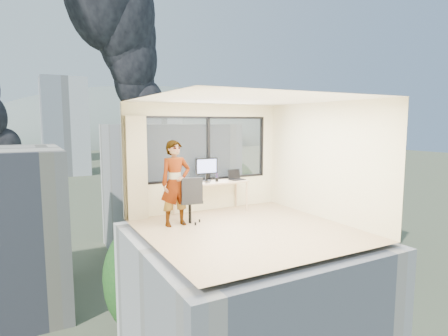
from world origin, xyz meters
TOP-DOWN VIEW (x-y plane):
  - floor at (0.00, 0.00)m, footprint 4.00×4.00m
  - ceiling at (0.00, 0.00)m, footprint 4.00×4.00m
  - wall_front at (0.00, -2.00)m, footprint 4.00×0.01m
  - wall_left at (-2.00, 0.00)m, footprint 0.01×4.00m
  - wall_right at (2.00, 0.00)m, footprint 0.01×4.00m
  - window_wall at (0.05, 2.00)m, footprint 3.30×0.16m
  - curtain at (-1.72, 1.88)m, footprint 0.45×0.14m
  - desk at (0.00, 1.66)m, footprint 1.80×0.60m
  - chair at (-0.82, 1.02)m, footprint 0.60×0.60m
  - person at (-1.14, 1.01)m, footprint 0.67×0.45m
  - monitor at (-0.04, 1.80)m, footprint 0.57×0.12m
  - game_console at (-0.60, 1.89)m, footprint 0.38×0.33m
  - laptop at (0.70, 1.62)m, footprint 0.40×0.42m
  - cellphone at (-0.16, 1.53)m, footprint 0.12×0.06m
  - pen_cup at (0.14, 1.62)m, footprint 0.09×0.09m
  - handbag at (0.80, 1.87)m, footprint 0.27×0.15m
  - exterior_ground at (0.00, 120.00)m, footprint 400.00×400.00m
  - near_bldg_b at (12.00, 38.00)m, footprint 14.00×13.00m
  - near_bldg_c at (30.00, 28.00)m, footprint 12.00×10.00m
  - far_tower_b at (8.00, 120.00)m, footprint 13.00×13.00m
  - far_tower_c at (45.00, 140.00)m, footprint 15.00×15.00m
  - hill_b at (100.00, 320.00)m, footprint 300.00×220.00m
  - tree_b at (4.00, 18.00)m, footprint 7.60×7.60m
  - tree_c at (22.00, 40.00)m, footprint 8.40×8.40m
  - smoke_plume_b at (55.00, 170.00)m, footprint 30.00×18.00m

SIDE VIEW (x-z plane):
  - exterior_ground at x=0.00m, z-range -14.02..-13.98m
  - hill_b at x=100.00m, z-range -62.00..34.00m
  - tree_b at x=4.00m, z-range -14.00..-5.00m
  - near_bldg_c at x=30.00m, z-range -14.00..-4.00m
  - tree_c at x=22.00m, z-range -14.00..-4.00m
  - near_bldg_b at x=12.00m, z-range -14.00..2.00m
  - far_tower_c at x=45.00m, z-range -14.00..12.00m
  - floor at x=0.00m, z-range -0.01..0.01m
  - desk at x=0.00m, z-range 0.00..0.75m
  - chair at x=-0.82m, z-range 0.00..1.04m
  - cellphone at x=-0.16m, z-range 0.75..0.76m
  - game_console at x=-0.60m, z-range 0.75..0.83m
  - pen_cup at x=0.14m, z-range 0.75..0.85m
  - handbag at x=0.80m, z-range 0.75..0.95m
  - laptop at x=0.70m, z-range 0.75..0.98m
  - person at x=-1.14m, z-range 0.00..1.79m
  - far_tower_b at x=8.00m, z-range -14.00..16.00m
  - monitor at x=-0.04m, z-range 0.75..1.32m
  - curtain at x=-1.72m, z-range 0.00..2.30m
  - wall_front at x=0.00m, z-range 0.00..2.60m
  - wall_left at x=-2.00m, z-range 0.00..2.60m
  - wall_right at x=2.00m, z-range 0.00..2.60m
  - window_wall at x=0.05m, z-range 0.75..2.30m
  - ceiling at x=0.00m, z-range 2.60..2.60m
  - smoke_plume_b at x=55.00m, z-range -8.00..62.00m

